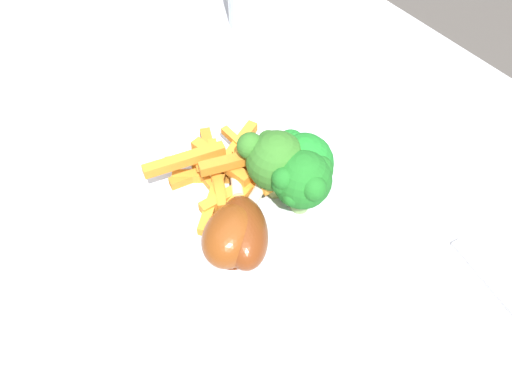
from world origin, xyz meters
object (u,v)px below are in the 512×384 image
object	(u,v)px
dining_table	(230,221)
broccoli_floret_back	(303,179)
broccoli_floret_middle	(277,159)
chicken_drumstick_far	(243,228)
chicken_drumstick_near	(234,232)
dinner_plate	(256,207)
broccoli_floret_front	(302,159)
carrot_fries_pile	(223,170)

from	to	relation	value
dining_table	broccoli_floret_back	xyz separation A→B (m)	(-0.10, -0.02, 0.17)
broccoli_floret_back	broccoli_floret_middle	bearing A→B (deg)	7.39
chicken_drumstick_far	chicken_drumstick_near	bearing A→B (deg)	82.91
broccoli_floret_back	chicken_drumstick_near	distance (m)	0.09
dining_table	chicken_drumstick_near	size ratio (longest dim) A/B	8.48
dinner_plate	broccoli_floret_back	xyz separation A→B (m)	(-0.03, -0.03, 0.05)
broccoli_floret_back	chicken_drumstick_far	bearing A→B (deg)	85.62
dining_table	chicken_drumstick_near	xyz separation A→B (m)	(-0.09, 0.06, 0.14)
dinner_plate	broccoli_floret_front	size ratio (longest dim) A/B	3.48
dining_table	chicken_drumstick_near	bearing A→B (deg)	147.19
dining_table	broccoli_floret_middle	distance (m)	0.18
dinner_plate	chicken_drumstick_near	xyz separation A→B (m)	(-0.03, 0.05, 0.03)
dining_table	broccoli_floret_front	world-z (taller)	broccoli_floret_front
dinner_plate	broccoli_floret_front	world-z (taller)	broccoli_floret_front
broccoli_floret_front	broccoli_floret_back	distance (m)	0.03
chicken_drumstick_near	chicken_drumstick_far	xyz separation A→B (m)	(-0.00, -0.01, -0.00)
carrot_fries_pile	dining_table	bearing A→B (deg)	-41.76
broccoli_floret_front	carrot_fries_pile	size ratio (longest dim) A/B	0.49
dining_table	broccoli_floret_back	distance (m)	0.20
broccoli_floret_middle	carrot_fries_pile	distance (m)	0.07
broccoli_floret_middle	chicken_drumstick_far	world-z (taller)	broccoli_floret_middle
broccoli_floret_back	carrot_fries_pile	world-z (taller)	broccoli_floret_back
carrot_fries_pile	broccoli_floret_middle	bearing A→B (deg)	-139.80
dining_table	chicken_drumstick_far	bearing A→B (deg)	151.72
chicken_drumstick_far	broccoli_floret_back	bearing A→B (deg)	-94.38
carrot_fries_pile	broccoli_floret_back	bearing A→B (deg)	-152.06
broccoli_floret_front	carrot_fries_pile	bearing A→B (deg)	48.58
dinner_plate	carrot_fries_pile	distance (m)	0.05
carrot_fries_pile	chicken_drumstick_far	xyz separation A→B (m)	(-0.07, 0.03, 0.00)
broccoli_floret_front	broccoli_floret_back	size ratio (longest dim) A/B	0.94
dining_table	chicken_drumstick_near	world-z (taller)	chicken_drumstick_near
broccoli_floret_front	carrot_fries_pile	xyz separation A→B (m)	(0.05, 0.06, -0.02)
broccoli_floret_middle	chicken_drumstick_near	distance (m)	0.09
dinner_plate	chicken_drumstick_far	world-z (taller)	chicken_drumstick_far
broccoli_floret_front	carrot_fries_pile	distance (m)	0.09
broccoli_floret_back	carrot_fries_pile	bearing A→B (deg)	27.94
broccoli_floret_back	chicken_drumstick_far	xyz separation A→B (m)	(0.01, 0.07, -0.03)
dining_table	dinner_plate	xyz separation A→B (m)	(-0.07, 0.01, 0.11)
dining_table	dinner_plate	bearing A→B (deg)	170.47
dinner_plate	broccoli_floret_back	world-z (taller)	broccoli_floret_back
chicken_drumstick_far	broccoli_floret_middle	bearing A→B (deg)	-67.06
broccoli_floret_middle	chicken_drumstick_far	bearing A→B (deg)	112.94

